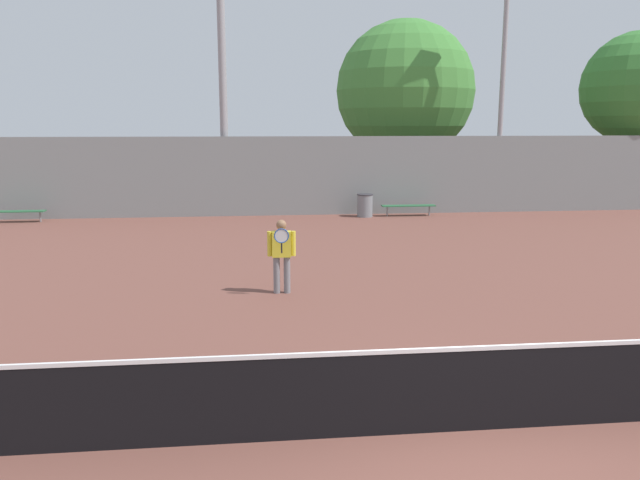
{
  "coord_description": "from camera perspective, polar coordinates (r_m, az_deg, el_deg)",
  "views": [
    {
      "loc": [
        -2.49,
        -6.64,
        3.61
      ],
      "look_at": [
        -0.95,
        7.54,
        0.91
      ],
      "focal_mm": 35.0,
      "sensor_mm": 36.0,
      "label": 1
    }
  ],
  "objects": [
    {
      "name": "tree_green_tall",
      "position": [
        29.39,
        7.78,
        13.36
      ],
      "size": [
        6.28,
        6.28,
        8.17
      ],
      "color": "brown",
      "rests_on": "ground_plane"
    },
    {
      "name": "tennis_net",
      "position": [
        7.73,
        13.51,
        -13.04
      ],
      "size": [
        12.17,
        0.09,
        1.05
      ],
      "color": "#195128",
      "rests_on": "ground_plane"
    },
    {
      "name": "ground_plane",
      "position": [
        7.96,
        13.34,
        -16.57
      ],
      "size": [
        100.0,
        100.0,
        0.0
      ],
      "primitive_type": "plane",
      "color": "brown"
    },
    {
      "name": "trash_bin",
      "position": [
        24.27,
        4.13,
        3.18
      ],
      "size": [
        0.62,
        0.62,
        0.89
      ],
      "color": "gray",
      "rests_on": "ground_plane"
    },
    {
      "name": "light_pole_far_right",
      "position": [
        24.86,
        -8.89,
        14.4
      ],
      "size": [
        0.9,
        0.6,
        9.37
      ],
      "color": "#939399",
      "rests_on": "ground_plane"
    },
    {
      "name": "back_fence",
      "position": [
        24.62,
        -0.36,
        5.88
      ],
      "size": [
        31.11,
        0.06,
        3.08
      ],
      "color": "gray",
      "rests_on": "ground_plane"
    },
    {
      "name": "tennis_player",
      "position": [
        13.27,
        -3.53,
        -1.07
      ],
      "size": [
        0.6,
        0.41,
        1.59
      ],
      "rotation": [
        0.0,
        0.0,
        -0.04
      ],
      "color": "slate",
      "rests_on": "ground_plane"
    },
    {
      "name": "light_pole_center_back",
      "position": [
        26.55,
        16.47,
        15.87
      ],
      "size": [
        0.9,
        0.6,
        9.91
      ],
      "color": "#939399",
      "rests_on": "ground_plane"
    },
    {
      "name": "bench_courtside_far",
      "position": [
        25.38,
        -25.81,
        2.34
      ],
      "size": [
        1.84,
        0.4,
        0.42
      ],
      "color": "#28663D",
      "rests_on": "ground_plane"
    },
    {
      "name": "tree_green_broad",
      "position": [
        31.24,
        27.1,
        12.25
      ],
      "size": [
        4.86,
        4.86,
        7.52
      ],
      "color": "brown",
      "rests_on": "ground_plane"
    },
    {
      "name": "bench_courtside_near",
      "position": [
        24.66,
        8.09,
        3.09
      ],
      "size": [
        2.11,
        0.4,
        0.42
      ],
      "color": "#28663D",
      "rests_on": "ground_plane"
    }
  ]
}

